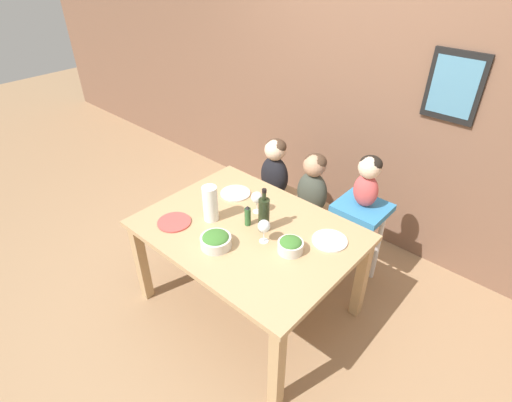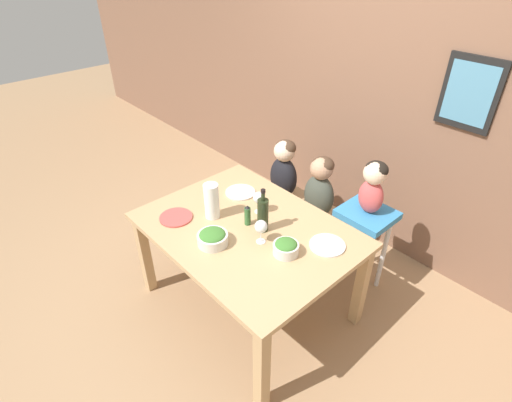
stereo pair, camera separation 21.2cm
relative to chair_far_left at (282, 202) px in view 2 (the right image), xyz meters
The scene contains 19 objects.
ground_plane 0.93m from the chair_far_left, 62.22° to the right, with size 14.00×14.00×0.00m, color #9E7A56.
wall_back 1.23m from the chair_far_left, 58.61° to the left, with size 10.00×0.09×2.70m.
dining_table 0.89m from the chair_far_left, 62.22° to the right, with size 1.40×1.05×0.72m.
chair_far_left is the anchor object (origin of this frame).
chair_far_center 0.39m from the chair_far_left, ahead, with size 0.42×0.39×0.46m.
chair_right_highchair 0.84m from the chair_far_left, ahead, with size 0.36×0.33×0.72m.
person_child_left 0.34m from the chair_far_left, 90.00° to the left, with size 0.26×0.18×0.51m.
person_child_center 0.51m from the chair_far_left, ahead, with size 0.26×0.18×0.51m.
person_baby_right 1.00m from the chair_far_left, ahead, with size 0.18×0.16×0.39m.
wine_bottle 0.96m from the chair_far_left, 55.24° to the right, with size 0.07×0.07×0.31m.
paper_towel_roll 0.97m from the chair_far_left, 80.69° to the right, with size 0.10×0.10×0.25m.
wine_glass_near 1.06m from the chair_far_left, 54.41° to the right, with size 0.08×0.08×0.16m.
wine_glass_far 0.79m from the chair_far_left, 61.28° to the right, with size 0.08×0.08×0.16m.
salad_bowl_large 1.15m from the chair_far_left, 70.03° to the right, with size 0.19×0.19×0.10m.
salad_bowl_small 1.12m from the chair_far_left, 45.13° to the right, with size 0.16×0.16×0.10m.
dinner_plate_front_left 1.10m from the chair_far_left, 90.82° to the right, with size 0.22×0.22×0.01m.
dinner_plate_back_left 0.61m from the chair_far_left, 85.37° to the right, with size 0.22×0.22×0.01m.
dinner_plate_back_right 1.06m from the chair_far_left, 30.10° to the right, with size 0.22×0.22×0.01m.
condiment_bottle_hot_sauce 0.91m from the chair_far_left, 63.16° to the right, with size 0.04×0.04×0.15m.
Camera 2 is at (1.58, -1.36, 2.35)m, focal length 28.00 mm.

